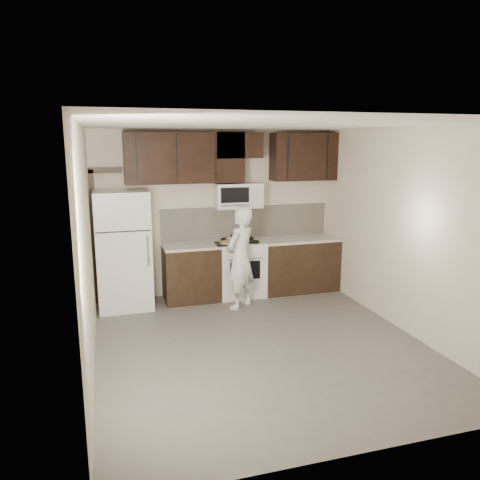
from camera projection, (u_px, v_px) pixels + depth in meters
name	position (u px, v px, depth m)	size (l,w,h in m)	color
floor	(260.00, 344.00, 5.91)	(4.50, 4.50, 0.00)	#595553
back_wall	(217.00, 213.00, 7.74)	(4.00, 4.00, 0.00)	beige
ceiling	(262.00, 124.00, 5.35)	(4.50, 4.50, 0.00)	white
counter_run	(257.00, 267.00, 7.80)	(2.95, 0.64, 0.91)	black
stove	(240.00, 268.00, 7.72)	(0.76, 0.66, 0.94)	white
backsplash	(246.00, 222.00, 7.91)	(2.90, 0.02, 0.54)	beige
upper_cabinets	(232.00, 156.00, 7.45)	(3.48, 0.35, 0.78)	black
microwave	(238.00, 196.00, 7.58)	(0.76, 0.42, 0.40)	white
refrigerator	(124.00, 250.00, 7.07)	(0.80, 0.76, 1.80)	white
door_trim	(97.00, 225.00, 7.20)	(0.50, 0.08, 2.12)	black
saucepan	(232.00, 240.00, 7.42)	(0.28, 0.17, 0.16)	silver
baking_tray	(229.00, 244.00, 7.41)	(0.42, 0.31, 0.02)	black
pizza	(229.00, 242.00, 7.41)	(0.28, 0.28, 0.02)	#CCB189
person	(240.00, 258.00, 7.07)	(0.57, 0.37, 1.56)	white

